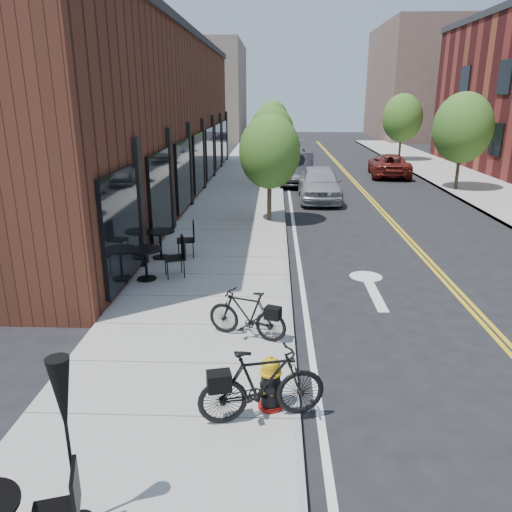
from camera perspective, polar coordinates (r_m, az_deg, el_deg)
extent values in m
plane|color=black|center=(10.09, 4.30, -8.61)|extent=(120.00, 120.00, 0.00)
cube|color=#9E9B93|center=(19.61, -2.56, 4.70)|extent=(4.00, 70.00, 0.12)
cube|color=#432115|center=(23.85, -13.08, 14.95)|extent=(5.00, 28.00, 7.00)
cube|color=#726656|center=(57.55, -5.70, 18.15)|extent=(8.00, 14.00, 10.00)
cube|color=brown|center=(61.30, 18.66, 18.27)|extent=(10.00, 16.00, 12.00)
cylinder|color=#382B1E|center=(18.39, 1.53, 6.59)|extent=(0.16, 0.16, 1.61)
ellipsoid|color=#32601E|center=(18.14, 1.58, 11.82)|extent=(2.20, 2.20, 2.64)
cylinder|color=#382B1E|center=(26.28, 1.75, 10.03)|extent=(0.16, 0.16, 1.68)
ellipsoid|color=#32601E|center=(26.10, 1.79, 13.86)|extent=(2.30, 2.30, 2.76)
cylinder|color=#382B1E|center=(34.23, 1.87, 11.73)|extent=(0.16, 0.16, 1.57)
ellipsoid|color=#32601E|center=(34.10, 1.90, 14.45)|extent=(2.10, 2.10, 2.52)
cylinder|color=#382B1E|center=(42.19, 1.95, 12.95)|extent=(0.16, 0.16, 1.71)
ellipsoid|color=#32601E|center=(42.08, 1.97, 15.42)|extent=(2.40, 2.40, 2.88)
cylinder|color=#382B1E|center=(26.83, 22.05, 9.08)|extent=(0.16, 0.16, 1.82)
ellipsoid|color=#32601E|center=(26.65, 22.56, 13.38)|extent=(2.80, 2.80, 3.36)
cylinder|color=#382B1E|center=(38.28, 16.12, 11.88)|extent=(0.16, 0.16, 1.82)
ellipsoid|color=#32601E|center=(38.15, 16.39, 14.91)|extent=(2.80, 2.80, 3.36)
cylinder|color=maroon|center=(7.65, 1.65, -16.69)|extent=(0.41, 0.41, 0.05)
cylinder|color=black|center=(7.50, 1.67, -14.97)|extent=(0.32, 0.32, 0.54)
cylinder|color=gold|center=(7.35, 1.69, -13.13)|extent=(0.36, 0.36, 0.04)
cylinder|color=gold|center=(7.32, 1.69, -12.65)|extent=(0.31, 0.31, 0.13)
ellipsoid|color=gold|center=(7.28, 1.70, -12.15)|extent=(0.30, 0.30, 0.16)
cylinder|color=gold|center=(7.24, 1.71, -11.59)|extent=(0.05, 0.05, 0.05)
imported|color=black|center=(9.39, -1.05, -6.66)|extent=(1.63, 0.96, 0.94)
imported|color=black|center=(7.14, 0.71, -14.49)|extent=(1.88, 0.94, 1.09)
cylinder|color=black|center=(12.77, -12.35, -2.54)|extent=(0.61, 0.61, 0.03)
cylinder|color=black|center=(12.65, -12.46, -0.95)|extent=(0.08, 0.08, 0.76)
cylinder|color=black|center=(12.54, -12.58, 0.72)|extent=(1.05, 1.05, 0.03)
cylinder|color=black|center=(14.39, -10.76, -0.13)|extent=(0.55, 0.55, 0.03)
cylinder|color=black|center=(14.28, -10.84, 1.29)|extent=(0.07, 0.07, 0.75)
cylinder|color=black|center=(14.18, -10.93, 2.77)|extent=(0.95, 0.95, 0.03)
cylinder|color=black|center=(5.70, -20.60, -19.75)|extent=(0.04, 0.04, 1.92)
cone|color=black|center=(5.38, -21.28, -14.79)|extent=(0.23, 0.23, 0.85)
imported|color=#979B9F|center=(22.80, 7.26, 8.25)|extent=(1.91, 4.59, 1.55)
imported|color=black|center=(27.27, 4.75, 9.92)|extent=(2.04, 4.97, 1.60)
imported|color=#A0A1A5|center=(38.09, 4.06, 11.96)|extent=(2.39, 4.88, 1.37)
imported|color=maroon|center=(30.79, 14.97, 10.01)|extent=(2.67, 4.93, 1.31)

